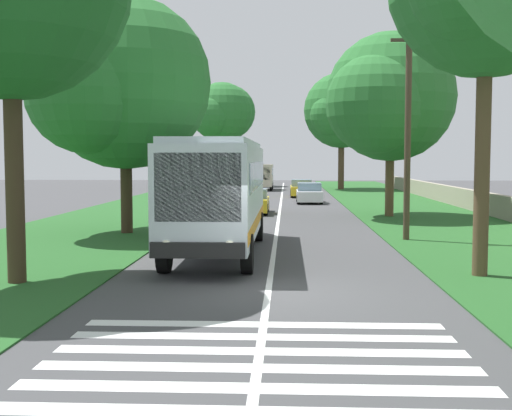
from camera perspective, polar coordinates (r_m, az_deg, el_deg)
ground at (r=16.23m, az=1.03°, el=-7.09°), size 160.00×160.00×0.00m
grass_verge_left at (r=32.24m, az=-12.93°, el=-1.50°), size 120.00×8.00×0.04m
grass_verge_right at (r=32.02m, az=16.65°, el=-1.61°), size 120.00×8.00×0.04m
centre_line at (r=31.07m, az=1.80°, el=-1.64°), size 110.00×0.16×0.01m
coach_bus at (r=22.54m, az=-3.08°, el=1.59°), size 11.16×2.62×3.73m
zebra_crossing at (r=11.00m, az=0.22°, el=-12.60°), size 4.95×6.80×0.01m
trailing_car_0 at (r=38.84m, az=-0.26°, el=0.53°), size 4.30×1.78×1.43m
trailing_car_1 at (r=47.89m, az=4.50°, el=1.22°), size 4.30×1.78×1.43m
trailing_car_2 at (r=55.41m, az=3.83°, el=1.63°), size 4.30×1.78×1.43m
trailing_minibus_0 at (r=66.84m, az=0.50°, el=2.84°), size 6.00×2.14×2.53m
roadside_tree_left_0 at (r=29.14m, az=-11.31°, el=9.83°), size 8.78×7.15×9.81m
roadside_tree_left_1 at (r=69.27m, az=-3.03°, el=7.89°), size 7.12×6.12×10.77m
roadside_tree_left_3 at (r=77.13m, az=-2.43°, el=7.93°), size 7.02×6.12×11.33m
roadside_tree_right_0 at (r=37.10m, az=10.90°, el=8.87°), size 8.36×7.01×9.83m
roadside_tree_right_3 at (r=68.81m, az=7.08°, el=7.94°), size 8.98×7.48×11.58m
utility_pole at (r=26.63m, az=12.64°, el=6.48°), size 0.24×1.40×8.18m
roadside_wall at (r=37.68m, az=19.85°, el=0.13°), size 70.00×0.40×1.21m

